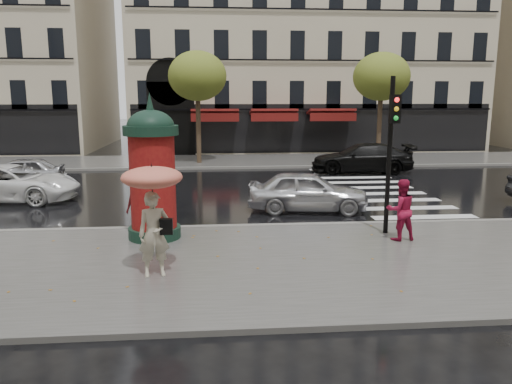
{
  "coord_description": "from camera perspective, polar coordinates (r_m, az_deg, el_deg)",
  "views": [
    {
      "loc": [
        -1.1,
        -11.94,
        4.06
      ],
      "look_at": [
        0.03,
        1.5,
        1.45
      ],
      "focal_mm": 35.0,
      "sensor_mm": 36.0,
      "label": 1
    }
  ],
  "objects": [
    {
      "name": "ground",
      "position": [
        12.66,
        0.42,
        -7.76
      ],
      "size": [
        160.0,
        160.0,
        0.0
      ],
      "primitive_type": "plane",
      "color": "black",
      "rests_on": "ground"
    },
    {
      "name": "near_sidewalk",
      "position": [
        12.17,
        0.64,
        -8.24
      ],
      "size": [
        90.0,
        7.0,
        0.12
      ],
      "primitive_type": "cube",
      "color": "#474744",
      "rests_on": "ground"
    },
    {
      "name": "far_sidewalk",
      "position": [
        31.22,
        -2.77,
        3.56
      ],
      "size": [
        90.0,
        6.0,
        0.12
      ],
      "primitive_type": "cube",
      "color": "#474744",
      "rests_on": "ground"
    },
    {
      "name": "near_kerb",
      "position": [
        15.5,
        -0.59,
        -3.97
      ],
      "size": [
        90.0,
        0.25,
        0.14
      ],
      "primitive_type": "cube",
      "color": "slate",
      "rests_on": "ground"
    },
    {
      "name": "far_kerb",
      "position": [
        28.24,
        -2.55,
        2.8
      ],
      "size": [
        90.0,
        0.25,
        0.14
      ],
      "primitive_type": "cube",
      "color": "slate",
      "rests_on": "ground"
    },
    {
      "name": "zebra_crossing",
      "position": [
        23.04,
        13.2,
        0.51
      ],
      "size": [
        3.6,
        11.75,
        0.01
      ],
      "primitive_type": "cube",
      "color": "silver",
      "rests_on": "ground"
    },
    {
      "name": "bldg_far_corner",
      "position": [
        43.15,
        5.03,
        20.57
      ],
      "size": [
        26.0,
        14.0,
        22.9
      ],
      "color": "#B7A88C",
      "rests_on": "ground"
    },
    {
      "name": "tree_far_left",
      "position": [
        29.97,
        -6.72,
        12.98
      ],
      "size": [
        3.4,
        3.4,
        6.64
      ],
      "color": "#38281C",
      "rests_on": "ground"
    },
    {
      "name": "tree_far_right",
      "position": [
        31.62,
        14.15,
        12.62
      ],
      "size": [
        3.4,
        3.4,
        6.64
      ],
      "color": "#38281C",
      "rests_on": "ground"
    },
    {
      "name": "woman_umbrella",
      "position": [
        11.04,
        -11.69,
        -1.15
      ],
      "size": [
        1.32,
        1.32,
        2.53
      ],
      "color": "#BFB59D",
      "rests_on": "near_sidewalk"
    },
    {
      "name": "woman_red",
      "position": [
        14.3,
        16.21,
        -1.96
      ],
      "size": [
        0.89,
        0.73,
        1.71
      ],
      "primitive_type": "imported",
      "rotation": [
        0.0,
        0.0,
        3.25
      ],
      "color": "maroon",
      "rests_on": "near_sidewalk"
    },
    {
      "name": "man_burgundy",
      "position": [
        14.79,
        -12.8,
        -0.97
      ],
      "size": [
        1.1,
        0.94,
        1.91
      ],
      "primitive_type": "imported",
      "rotation": [
        0.0,
        0.0,
        3.57
      ],
      "color": "#4A0E11",
      "rests_on": "near_sidewalk"
    },
    {
      "name": "morris_column",
      "position": [
        14.05,
        -11.77,
        2.49
      ],
      "size": [
        1.5,
        1.5,
        4.03
      ],
      "color": "black",
      "rests_on": "near_sidewalk"
    },
    {
      "name": "traffic_light",
      "position": [
        14.58,
        15.19,
        5.75
      ],
      "size": [
        0.29,
        0.42,
        4.48
      ],
      "color": "black",
      "rests_on": "near_sidewalk"
    },
    {
      "name": "car_silver",
      "position": [
        17.82,
        5.92,
        0.09
      ],
      "size": [
        4.44,
        2.27,
        1.45
      ],
      "primitive_type": "imported",
      "rotation": [
        0.0,
        0.0,
        1.43
      ],
      "color": "silver",
      "rests_on": "ground"
    },
    {
      "name": "car_white",
      "position": [
        21.65,
        -26.16,
        0.91
      ],
      "size": [
        5.37,
        2.95,
        1.42
      ],
      "primitive_type": "imported",
      "rotation": [
        0.0,
        0.0,
        1.45
      ],
      "color": "white",
      "rests_on": "ground"
    },
    {
      "name": "car_black",
      "position": [
        27.4,
        12.0,
        3.82
      ],
      "size": [
        5.56,
        2.76,
        1.55
      ],
      "primitive_type": "imported",
      "rotation": [
        0.0,
        0.0,
        -1.68
      ],
      "color": "black",
      "rests_on": "ground"
    },
    {
      "name": "car_far_silver",
      "position": [
        25.14,
        -25.37,
        2.1
      ],
      "size": [
        3.99,
        1.89,
        1.32
      ],
      "primitive_type": "imported",
      "rotation": [
        0.0,
        0.0,
        -1.48
      ],
      "color": "#AAABAF",
      "rests_on": "ground"
    }
  ]
}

